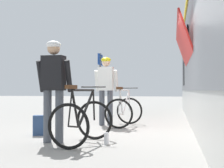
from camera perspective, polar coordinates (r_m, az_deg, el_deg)
ground_plane at (r=6.56m, az=2.98°, el=-9.09°), size 80.00×80.00×0.00m
cyclist_near_in_white at (r=7.94m, az=-1.12°, el=-0.09°), size 0.62×0.33×1.76m
cyclist_far_in_dark at (r=5.41m, az=-10.78°, el=0.44°), size 0.62×0.32×1.76m
bicycle_near_white at (r=7.75m, az=2.28°, el=-4.89°), size 0.83×1.14×0.99m
bicycle_far_black at (r=5.21m, az=-5.53°, el=-6.70°), size 0.85×1.16×0.99m
backpack_on_platform at (r=6.40m, az=-13.16°, el=-7.46°), size 0.32×0.26×0.40m
water_bottle_near_the_bikes at (r=5.19m, az=-1.05°, el=-10.09°), size 0.08×0.08×0.20m
platform_sign_post at (r=12.44m, az=-2.20°, el=2.13°), size 0.08×0.70×2.40m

